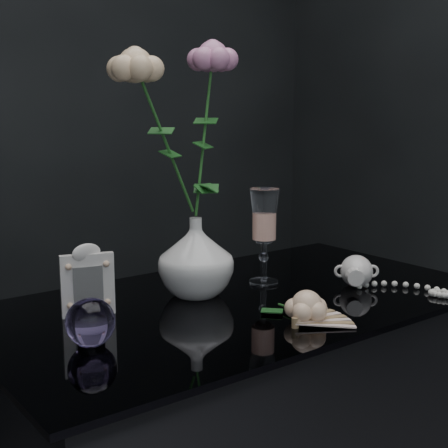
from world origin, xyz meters
TOP-DOWN VIEW (x-y plane):
  - vase at (-0.06, 0.12)m, footprint 0.17×0.17m
  - wine_glass at (0.11, 0.11)m, footprint 0.09×0.09m
  - picture_frame at (-0.30, 0.14)m, footprint 0.12×0.11m
  - paperweight at (-0.36, -0.01)m, footprint 0.10×0.10m
  - paper_fan at (-0.03, -0.15)m, footprint 0.25×0.22m
  - loose_rose at (0.01, -0.13)m, footprint 0.16×0.20m
  - pearl_jar at (0.26, -0.03)m, footprint 0.35×0.35m
  - roses at (-0.09, 0.12)m, footprint 0.29×0.13m

SIDE VIEW (x-z plane):
  - paper_fan at x=-0.03m, z-range 0.76..0.78m
  - loose_rose at x=0.01m, z-range 0.76..0.82m
  - pearl_jar at x=0.26m, z-range 0.76..0.83m
  - paperweight at x=-0.36m, z-range 0.76..0.84m
  - picture_frame at x=-0.30m, z-range 0.76..0.90m
  - vase at x=-0.06m, z-range 0.76..0.93m
  - wine_glass at x=0.11m, z-range 0.76..0.98m
  - roses at x=-0.09m, z-range 0.92..1.33m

